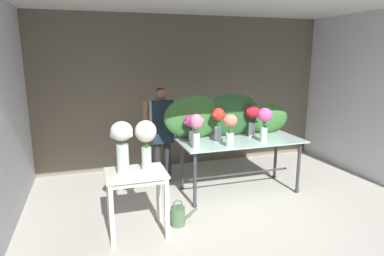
% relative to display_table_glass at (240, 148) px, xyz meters
% --- Properties ---
extents(ground_plane, '(7.30, 7.30, 0.00)m').
position_rel_display_table_glass_xyz_m(ground_plane, '(-0.39, 0.01, -0.70)').
color(ground_plane, beige).
extents(wall_back, '(5.62, 0.12, 2.82)m').
position_rel_display_table_glass_xyz_m(wall_back, '(-0.39, 1.64, 0.70)').
color(wall_back, '#706656').
rests_on(wall_back, ground).
extents(wall_left, '(0.12, 3.37, 2.82)m').
position_rel_display_table_glass_xyz_m(wall_left, '(-3.20, 0.01, 0.70)').
color(wall_left, silver).
rests_on(wall_left, ground).
extents(wall_right, '(0.12, 3.37, 2.82)m').
position_rel_display_table_glass_xyz_m(wall_right, '(2.42, 0.01, 0.70)').
color(wall_right, silver).
rests_on(wall_right, ground).
extents(display_table_glass, '(1.88, 0.86, 0.84)m').
position_rel_display_table_glass_xyz_m(display_table_glass, '(0.00, 0.00, 0.00)').
color(display_table_glass, '#A9CCC6').
rests_on(display_table_glass, ground).
extents(side_table_white, '(0.70, 0.54, 0.78)m').
position_rel_display_table_glass_xyz_m(side_table_white, '(-1.71, -0.78, -0.04)').
color(side_table_white, silver).
rests_on(side_table_white, ground).
extents(florist, '(0.60, 0.24, 1.59)m').
position_rel_display_table_glass_xyz_m(florist, '(-1.06, 0.75, 0.27)').
color(florist, '#232328').
rests_on(florist, ground).
extents(foliage_backdrop, '(2.12, 0.26, 0.67)m').
position_rel_display_table_glass_xyz_m(foliage_backdrop, '(-0.10, 0.31, 0.45)').
color(foliage_backdrop, '#387033').
rests_on(foliage_backdrop, display_table_glass).
extents(vase_fuchsia_freesia, '(0.23, 0.22, 0.51)m').
position_rel_display_table_glass_xyz_m(vase_fuchsia_freesia, '(0.28, -0.19, 0.46)').
color(vase_fuchsia_freesia, silver).
rests_on(vase_fuchsia_freesia, display_table_glass).
extents(vase_scarlet_lilies, '(0.21, 0.18, 0.50)m').
position_rel_display_table_glass_xyz_m(vase_scarlet_lilies, '(-0.34, 0.07, 0.44)').
color(vase_scarlet_lilies, silver).
rests_on(vase_scarlet_lilies, display_table_glass).
extents(vase_crimson_stock, '(0.25, 0.23, 0.49)m').
position_rel_display_table_glass_xyz_m(vase_crimson_stock, '(0.26, 0.13, 0.46)').
color(vase_crimson_stock, silver).
rests_on(vase_crimson_stock, display_table_glass).
extents(vase_rosy_roses, '(0.21, 0.19, 0.48)m').
position_rel_display_table_glass_xyz_m(vase_rosy_roses, '(-0.79, -0.23, 0.42)').
color(vase_rosy_roses, silver).
rests_on(vase_rosy_roses, display_table_glass).
extents(vase_magenta_carnations, '(0.25, 0.23, 0.40)m').
position_rel_display_table_glass_xyz_m(vase_magenta_carnations, '(-0.74, 0.12, 0.40)').
color(vase_magenta_carnations, silver).
rests_on(vase_magenta_carnations, display_table_glass).
extents(vase_coral_anemones, '(0.21, 0.20, 0.46)m').
position_rel_display_table_glass_xyz_m(vase_coral_anemones, '(-0.32, -0.30, 0.42)').
color(vase_coral_anemones, silver).
rests_on(vase_coral_anemones, display_table_glass).
extents(vase_white_roses_tall, '(0.25, 0.25, 0.61)m').
position_rel_display_table_glass_xyz_m(vase_white_roses_tall, '(-1.85, -0.78, 0.44)').
color(vase_white_roses_tall, silver).
rests_on(vase_white_roses_tall, side_table_white).
extents(vase_cream_lisianthus_tall, '(0.25, 0.25, 0.59)m').
position_rel_display_table_glass_xyz_m(vase_cream_lisianthus_tall, '(-1.57, -0.72, 0.45)').
color(vase_cream_lisianthus_tall, silver).
rests_on(vase_cream_lisianthus_tall, side_table_white).
extents(watering_can, '(0.35, 0.18, 0.34)m').
position_rel_display_table_glass_xyz_m(watering_can, '(-1.19, -0.74, -0.58)').
color(watering_can, '#4C704C').
rests_on(watering_can, ground).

